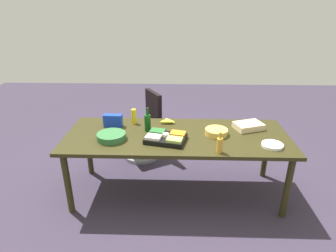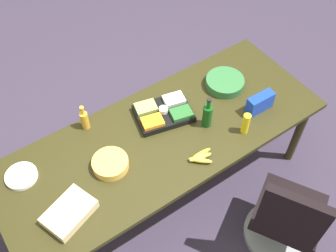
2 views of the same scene
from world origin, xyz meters
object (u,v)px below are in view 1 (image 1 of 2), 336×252
Objects in this scene: veggie_tray at (166,138)px; salad_bowl at (111,136)px; banana_bunch at (168,121)px; chip_bowl at (216,132)px; sheet_cake at (248,126)px; chip_bag_blue at (113,121)px; wine_bottle at (148,122)px; dressing_bottle at (220,145)px; mustard_bottle at (134,116)px; paper_plate_stack at (272,145)px; conference_table at (177,140)px; office_chair at (144,133)px.

salad_bowl is (0.59, -0.02, -0.00)m from veggie_tray.
chip_bowl is at bearing 150.99° from banana_bunch.
sheet_cake is (-1.56, -0.33, -0.00)m from salad_bowl.
chip_bag_blue is 0.36m from salad_bowl.
banana_bunch is at bearing -7.83° from sheet_cake.
chip_bag_blue is at bearing -14.70° from wine_bottle.
veggie_tray is 1.53× the size of salad_bowl.
chip_bag_blue is at bearing -81.38° from salad_bowl.
wine_bottle is at bearing -32.99° from dressing_bottle.
mustard_bottle is 0.49m from salad_bowl.
wine_bottle is at bearing 165.30° from chip_bag_blue.
mustard_bottle is (1.52, -0.56, 0.08)m from paper_plate_stack.
paper_plate_stack is at bearing 165.96° from conference_table.
office_chair is at bearing -62.31° from conference_table.
mustard_bottle reaches higher than conference_table.
wine_bottle is 1.19m from sheet_cake.
sheet_cake is (-1.33, 0.73, 0.45)m from office_chair.
chip_bag_blue is (0.28, 0.71, 0.49)m from office_chair.
conference_table is 2.57× the size of office_chair.
chip_bowl is at bearing 174.15° from wine_bottle.
chip_bag_blue is at bearing 23.02° from mustard_bottle.
dressing_bottle is 1.17m from salad_bowl.
chip_bag_blue is (1.76, -0.46, 0.06)m from paper_plate_stack.
veggie_tray is 0.74m from chip_bag_blue.
conference_table is at bearing -14.04° from paper_plate_stack.
sheet_cake is (-0.40, -0.18, 0.00)m from chip_bowl.
veggie_tray is at bearing -23.83° from dressing_bottle.
chip_bag_blue is 1.61m from sheet_cake.
salad_bowl is (0.18, 0.45, -0.06)m from mustard_bottle.
veggie_tray is 2.17× the size of chip_bag_blue.
office_chair is at bearing -57.74° from banana_bunch.
veggie_tray is (-0.37, 1.08, 0.45)m from office_chair.
mustard_bottle is (0.53, -0.31, 0.16)m from conference_table.
chip_bag_blue reaches higher than salad_bowl.
wine_bottle reaches higher than chip_bag_blue.
wine_bottle is at bearing -147.49° from salad_bowl.
dressing_bottle reaches higher than conference_table.
conference_table is 11.43× the size of chip_bag_blue.
banana_bunch is at bearing 122.26° from office_chair.
sheet_cake is (-0.42, -0.59, -0.05)m from dressing_bottle.
veggie_tray is at bearing 178.41° from salad_bowl.
veggie_tray reaches higher than sheet_cake.
salad_bowl is at bearing 67.87° from mustard_bottle.
veggie_tray is 2.17× the size of paper_plate_stack.
dressing_bottle is at bearing 86.93° from chip_bowl.
banana_bunch is at bearing -142.42° from salad_bowl.
salad_bowl is at bearing 37.58° from banana_bunch.
banana_bunch is 0.96m from sheet_cake.
dressing_bottle reaches higher than mustard_bottle.
chip_bag_blue reaches higher than paper_plate_stack.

